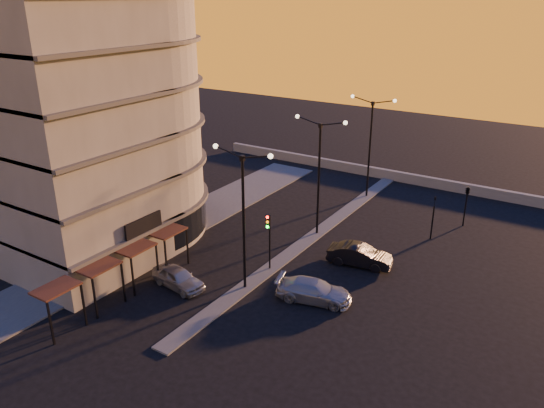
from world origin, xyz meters
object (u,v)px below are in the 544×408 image
at_px(car_hatchback, 178,278).
at_px(car_sedan, 360,255).
at_px(streetlamp_mid, 319,168).
at_px(traffic_light_main, 269,233).
at_px(car_wagon, 314,291).

distance_m(car_hatchback, car_sedan, 12.77).
distance_m(streetlamp_mid, car_hatchback, 13.71).
xyz_separation_m(streetlamp_mid, traffic_light_main, (0.00, -7.13, -2.70)).
distance_m(streetlamp_mid, car_sedan, 7.57).
bearing_deg(car_hatchback, car_wagon, -59.96).
height_order(car_sedan, car_wagon, car_sedan).
xyz_separation_m(traffic_light_main, car_hatchback, (-3.79, -5.10, -2.20)).
bearing_deg(traffic_light_main, car_wagon, -21.19).
bearing_deg(streetlamp_mid, car_wagon, -63.11).
xyz_separation_m(traffic_light_main, car_sedan, (5.00, 4.16, -2.14)).
bearing_deg(streetlamp_mid, traffic_light_main, -90.00).
relative_size(car_hatchback, car_wagon, 0.84).
relative_size(car_sedan, car_wagon, 0.95).
bearing_deg(car_hatchback, car_sedan, -35.52).
bearing_deg(streetlamp_mid, car_hatchback, -107.24).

